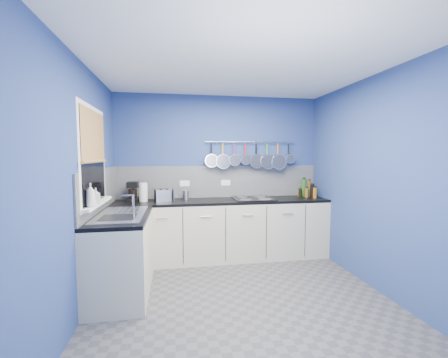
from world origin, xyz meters
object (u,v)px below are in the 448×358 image
object	(u,v)px
toaster	(164,195)
hob	(253,199)
soap_bottle_b	(96,196)
canister	(186,195)
soap_bottle_a	(91,195)
coffee_maker	(133,191)
paper_towel	(143,192)

from	to	relation	value
toaster	hob	size ratio (longest dim) A/B	0.44
soap_bottle_b	toaster	xyz separation A→B (m)	(0.67, 1.06, -0.15)
toaster	canister	distance (m)	0.34
soap_bottle_b	soap_bottle_a	bearing A→B (deg)	-90.00
coffee_maker	toaster	size ratio (longest dim) A/B	1.09
coffee_maker	canister	size ratio (longest dim) A/B	2.12
soap_bottle_a	coffee_maker	world-z (taller)	soap_bottle_a
toaster	canister	size ratio (longest dim) A/B	1.95
soap_bottle_a	hob	bearing A→B (deg)	31.15
coffee_maker	canister	distance (m)	0.77
paper_towel	canister	bearing A→B (deg)	9.94
soap_bottle_b	hob	world-z (taller)	soap_bottle_b
coffee_maker	soap_bottle_a	bearing A→B (deg)	-93.33
canister	coffee_maker	bearing A→B (deg)	-176.01
soap_bottle_b	toaster	bearing A→B (deg)	57.56
toaster	paper_towel	bearing A→B (deg)	164.92
paper_towel	coffee_maker	size ratio (longest dim) A/B	0.95
canister	paper_towel	bearing A→B (deg)	-170.06
soap_bottle_a	toaster	distance (m)	1.43
canister	hob	size ratio (longest dim) A/B	0.22
paper_towel	toaster	world-z (taller)	paper_towel
soap_bottle_b	hob	bearing A→B (deg)	26.87
soap_bottle_b	toaster	size ratio (longest dim) A/B	0.66
paper_towel	hob	size ratio (longest dim) A/B	0.45
soap_bottle_a	coffee_maker	size ratio (longest dim) A/B	0.84
soap_bottle_b	toaster	world-z (taller)	soap_bottle_b
paper_towel	soap_bottle_a	bearing A→B (deg)	-106.80
soap_bottle_b	canister	size ratio (longest dim) A/B	1.28
soap_bottle_a	hob	world-z (taller)	soap_bottle_a
toaster	hob	world-z (taller)	toaster
paper_towel	toaster	distance (m)	0.30
canister	hob	world-z (taller)	canister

